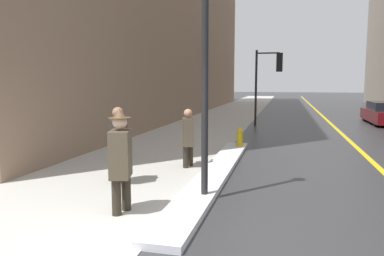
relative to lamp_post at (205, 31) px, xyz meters
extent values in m
plane|color=#2D2D30|center=(-0.33, -2.00, -2.99)|extent=(160.00, 160.00, 0.00)
cube|color=#B2AFA8|center=(-2.33, 13.00, -2.98)|extent=(4.00, 80.00, 0.01)
cube|color=gold|center=(3.67, 13.00, -2.98)|extent=(0.16, 80.00, 0.00)
cube|color=silver|center=(-0.14, 1.84, -2.93)|extent=(0.65, 8.12, 0.11)
cylinder|color=black|center=(0.00, 0.00, -0.60)|extent=(0.12, 0.12, 4.78)
cylinder|color=black|center=(-0.07, 12.39, -1.15)|extent=(0.11, 0.11, 3.68)
cylinder|color=black|center=(0.48, 12.41, 0.54)|extent=(1.10, 0.10, 0.07)
cube|color=black|center=(1.03, 12.42, 0.09)|extent=(0.31, 0.21, 0.90)
sphere|color=red|center=(1.03, 12.54, 0.38)|extent=(0.19, 0.19, 0.19)
sphere|color=orange|center=(1.03, 12.54, 0.09)|extent=(0.19, 0.19, 0.19)
sphere|color=green|center=(1.03, 12.54, -0.20)|extent=(0.19, 0.19, 0.19)
cylinder|color=#2A241B|center=(-1.13, -0.87, -2.56)|extent=(0.15, 0.15, 0.86)
cylinder|color=#2A241B|center=(-1.18, -1.13, -2.56)|extent=(0.15, 0.15, 0.86)
cube|color=#473D2D|center=(-1.15, -1.00, -2.01)|extent=(0.43, 0.58, 0.75)
sphere|color=beige|center=(-1.15, -1.00, -1.50)|extent=(0.23, 0.23, 0.23)
cylinder|color=#4C3823|center=(-1.15, -1.00, -1.43)|extent=(0.36, 0.36, 0.01)
cone|color=#4C3823|center=(-1.15, -1.00, -1.36)|extent=(0.22, 0.22, 0.14)
cylinder|color=black|center=(-1.92, 0.75, -2.55)|extent=(0.15, 0.15, 0.86)
cylinder|color=black|center=(-1.98, 0.50, -2.55)|extent=(0.15, 0.15, 0.86)
cube|color=#2D2823|center=(-1.95, 0.63, -2.00)|extent=(0.43, 0.58, 0.75)
sphere|color=#8C664C|center=(-1.95, 0.63, -1.49)|extent=(0.23, 0.23, 0.23)
cylinder|color=#2A241B|center=(-0.92, 2.58, -2.59)|extent=(0.14, 0.14, 0.78)
cylinder|color=#2A241B|center=(-0.98, 2.34, -2.59)|extent=(0.14, 0.14, 0.78)
cube|color=#473D2D|center=(-0.95, 2.46, -2.09)|extent=(0.39, 0.53, 0.69)
sphere|color=tan|center=(-0.95, 2.46, -1.63)|extent=(0.21, 0.21, 0.21)
cube|color=black|center=(-1.04, 2.79, -2.24)|extent=(0.16, 0.24, 0.28)
cylinder|color=black|center=(5.64, 15.73, -2.68)|extent=(0.21, 0.61, 0.61)
cylinder|color=black|center=(5.64, 13.09, -2.68)|extent=(0.21, 0.61, 0.61)
cylinder|color=gold|center=(-0.01, 5.29, -2.71)|extent=(0.20, 0.20, 0.55)
sphere|color=gold|center=(-0.01, 5.29, -2.38)|extent=(0.18, 0.18, 0.18)
camera|label=1|loc=(1.37, -6.40, -0.88)|focal=35.00mm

